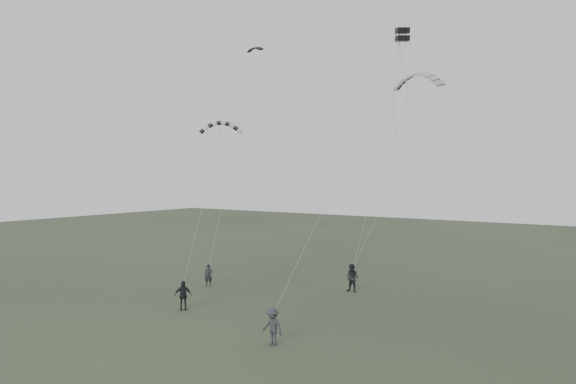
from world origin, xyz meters
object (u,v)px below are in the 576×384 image
Objects in this scene: kite_box at (402,35)px; flyer_far at (272,327)px; flyer_left at (209,275)px; kite_pale_large at (418,74)px; flyer_right at (352,278)px; kite_dark_small at (255,48)px; kite_striped at (221,123)px; flyer_center at (183,295)px.

flyer_far is at bearing -143.70° from kite_box.
kite_box reaches higher than flyer_left.
flyer_left is at bearing 144.17° from kite_box.
kite_box is at bearing 79.45° from flyer_far.
kite_pale_large is at bearing 1.20° from flyer_left.
kite_box is at bearing -32.18° from flyer_left.
flyer_left is 0.88× the size of flyer_far.
kite_dark_small is at bearing 165.74° from flyer_right.
kite_striped reaches higher than flyer_far.
flyer_right reaches higher than flyer_far.
kite_box is (15.51, -6.34, -2.32)m from kite_dark_small.
flyer_right is at bearing -10.27° from flyer_left.
flyer_center is at bearing 172.89° from kite_box.
flyer_center is at bearing 169.07° from flyer_far.
flyer_far is at bearing -42.90° from kite_dark_small.
kite_dark_small is 0.50× the size of kite_striped.
kite_pale_large is at bearing -5.02° from kite_striped.
flyer_left is 0.53× the size of kite_striped.
kite_dark_small is 0.40× the size of kite_pale_large.
kite_dark_small is 16.92m from kite_box.
kite_box reaches higher than flyer_right.
kite_striped is (-2.53, 6.42, 10.88)m from flyer_center.
flyer_right is 13.01m from flyer_far.
kite_pale_large is 5.08× the size of kite_box.
flyer_center is 0.58× the size of kite_striped.
flyer_right is 1.10× the size of flyer_center.
flyer_far is 17.90m from kite_box.
kite_pale_large is (8.87, 14.68, 14.41)m from flyer_center.
kite_pale_large is at bearing 94.67° from flyer_far.
kite_box is (13.68, 0.03, 4.37)m from kite_striped.
kite_striped is at bearing -137.85° from kite_pale_large.
flyer_right is 14.28m from kite_striped.
flyer_center is at bearing -114.93° from kite_pale_large.
flyer_center is 12.89m from kite_striped.
kite_dark_small is at bearing 135.87° from flyer_far.
flyer_center is (-6.03, -10.20, -0.09)m from flyer_right.
kite_pale_large reaches higher than flyer_center.
flyer_far is (2.44, -12.78, -0.07)m from flyer_right.
kite_striped is at bearing 67.29° from flyer_center.
kite_striped is at bearing -16.02° from flyer_left.
flyer_left is 0.42× the size of kite_pale_large.
kite_pale_large is (0.40, 17.26, 14.39)m from flyer_far.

